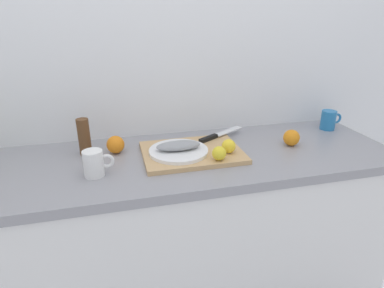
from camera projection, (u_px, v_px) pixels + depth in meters
The scene contains 13 objects.
back_wall at pixel (158, 64), 1.56m from camera, with size 3.20×0.05×2.50m, color white.
kitchen_counter at pixel (174, 242), 1.57m from camera, with size 2.00×0.60×0.90m.
cutting_board at pixel (192, 152), 1.43m from camera, with size 0.43×0.32×0.02m, color tan.
white_plate at pixel (179, 151), 1.40m from camera, with size 0.26×0.26×0.01m, color white.
fish_fillet at pixel (178, 146), 1.39m from camera, with size 0.19×0.08×0.04m, color gray.
chef_knife at pixel (216, 136), 1.57m from camera, with size 0.26×0.17×0.02m.
lemon_0 at pixel (229, 146), 1.39m from camera, with size 0.06×0.06×0.06m, color yellow.
lemon_1 at pixel (219, 153), 1.32m from camera, with size 0.06×0.06×0.06m, color yellow.
coffee_mug_0 at pixel (94, 163), 1.23m from camera, with size 0.12×0.08×0.10m.
coffee_mug_1 at pixel (329, 120), 1.72m from camera, with size 0.12×0.08×0.10m.
orange_0 at pixel (291, 137), 1.52m from camera, with size 0.08×0.08×0.08m, color orange.
orange_1 at pixel (116, 145), 1.44m from camera, with size 0.08×0.08×0.08m, color orange.
pepper_mill at pixel (84, 137), 1.41m from camera, with size 0.05×0.05×0.16m, color brown.
Camera 1 is at (-0.23, -1.26, 1.49)m, focal length 30.44 mm.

